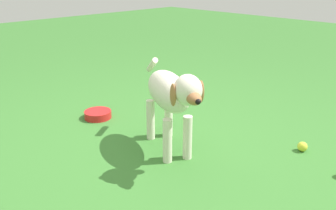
{
  "coord_description": "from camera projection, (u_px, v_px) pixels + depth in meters",
  "views": [
    {
      "loc": [
        1.41,
        1.51,
        1.15
      ],
      "look_at": [
        -0.1,
        -0.05,
        0.31
      ],
      "focal_mm": 38.06,
      "sensor_mm": 36.0,
      "label": 1
    }
  ],
  "objects": [
    {
      "name": "ground",
      "position": [
        162.0,
        155.0,
        2.34
      ],
      "size": [
        14.0,
        14.0,
        0.0
      ],
      "primitive_type": "plane",
      "color": "#38722D"
    },
    {
      "name": "dog",
      "position": [
        171.0,
        95.0,
        2.25
      ],
      "size": [
        0.45,
        0.83,
        0.61
      ],
      "rotation": [
        0.0,
        0.0,
        1.15
      ],
      "color": "silver",
      "rests_on": "ground"
    },
    {
      "name": "tennis_ball_0",
      "position": [
        302.0,
        147.0,
        2.38
      ],
      "size": [
        0.07,
        0.07,
        0.07
      ],
      "primitive_type": "sphere",
      "color": "#CED237",
      "rests_on": "ground"
    },
    {
      "name": "water_bowl",
      "position": [
        98.0,
        114.0,
        2.92
      ],
      "size": [
        0.22,
        0.22,
        0.06
      ],
      "primitive_type": "cylinder",
      "color": "red",
      "rests_on": "ground"
    }
  ]
}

